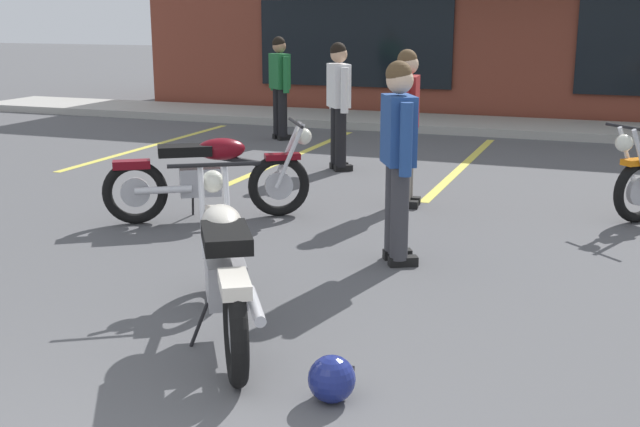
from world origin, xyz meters
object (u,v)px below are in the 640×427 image
motorcycle_foreground_classic (225,266)px  person_by_back_row (339,99)px  person_in_shorts_foreground (398,151)px  person_near_building (280,82)px  motorcycle_red_sportbike (210,175)px  person_in_black_shirt (407,119)px  helmet_on_pavement (332,379)px

motorcycle_foreground_classic → person_by_back_row: (-1.16, 5.56, 0.49)m
person_in_shorts_foreground → person_near_building: size_ratio=1.00×
motorcycle_foreground_classic → motorcycle_red_sportbike: same height
motorcycle_red_sportbike → motorcycle_foreground_classic: bearing=-60.1°
motorcycle_red_sportbike → person_near_building: 5.33m
person_in_black_shirt → motorcycle_red_sportbike: bearing=-143.0°
person_near_building → motorcycle_red_sportbike: bearing=-74.3°
person_by_back_row → helmet_on_pavement: size_ratio=6.44×
person_by_back_row → person_near_building: bearing=129.4°
motorcycle_foreground_classic → helmet_on_pavement: size_ratio=7.17×
person_in_black_shirt → person_by_back_row: size_ratio=1.00×
person_near_building → person_in_black_shirt: bearing=-50.9°
motorcycle_red_sportbike → person_in_shorts_foreground: 2.31m
motorcycle_foreground_classic → helmet_on_pavement: bearing=-33.8°
motorcycle_foreground_classic → helmet_on_pavement: motorcycle_foreground_classic is taller
person_in_shorts_foreground → helmet_on_pavement: (0.33, -2.51, -0.82)m
person_by_back_row → helmet_on_pavement: person_by_back_row is taller
person_by_back_row → person_in_shorts_foreground: bearing=-64.0°
person_near_building → helmet_on_pavement: size_ratio=6.44×
motorcycle_foreground_classic → person_in_shorts_foreground: person_in_shorts_foreground is taller
motorcycle_foreground_classic → motorcycle_red_sportbike: (-1.50, 2.61, 0.00)m
person_near_building → helmet_on_pavement: (3.90, -8.36, -0.82)m
person_in_shorts_foreground → person_by_back_row: same height
motorcycle_red_sportbike → helmet_on_pavement: (2.46, -3.25, -0.33)m
person_in_black_shirt → person_in_shorts_foreground: same height
motorcycle_foreground_classic → person_in_shorts_foreground: size_ratio=1.11×
motorcycle_red_sportbike → person_in_black_shirt: 2.17m
person_in_black_shirt → person_in_shorts_foreground: bearing=-77.4°
person_in_black_shirt → helmet_on_pavement: (0.78, -4.52, -0.82)m
motorcycle_foreground_classic → person_near_building: (-2.94, 7.72, 0.49)m
person_in_shorts_foreground → person_by_back_row: bearing=116.0°
person_in_black_shirt → helmet_on_pavement: person_in_black_shirt is taller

